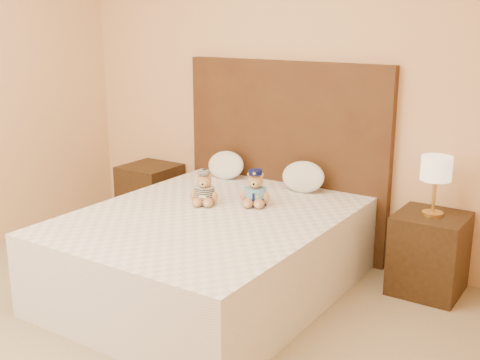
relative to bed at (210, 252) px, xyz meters
The scene contains 10 objects.
room_walls 1.70m from the bed, 90.00° to the right, with size 4.04×4.52×2.72m.
bed is the anchor object (origin of this frame).
headboard 1.12m from the bed, 90.00° to the left, with size 1.75×0.08×1.50m, color #482D15.
nightstand_left 1.48m from the bed, 147.38° to the left, with size 0.45×0.45×0.55m, color #372411.
nightstand_right 1.48m from the bed, 32.62° to the left, with size 0.45×0.45×0.55m, color #372411.
lamp 1.59m from the bed, 32.62° to the left, with size 0.20×0.20×0.40m.
teddy_police 0.54m from the bed, 64.70° to the left, with size 0.22×0.21×0.25m, color #AB7342, non-canonical shape.
teddy_prisoner 0.45m from the bed, 135.14° to the left, with size 0.21×0.20×0.23m, color #AB7342, non-canonical shape.
pillow_left 1.02m from the bed, 118.10° to the left, with size 0.33×0.22×0.24m, color white.
pillow_right 0.96m from the bed, 72.31° to the left, with size 0.35×0.22×0.24m, color white.
Camera 1 is at (2.28, -1.87, 1.82)m, focal length 45.00 mm.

